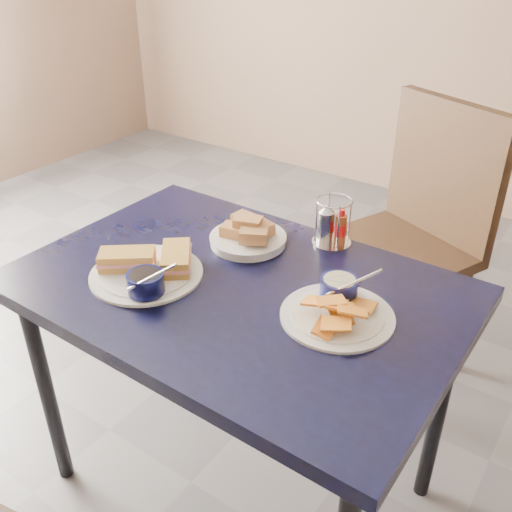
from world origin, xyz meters
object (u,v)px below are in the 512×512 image
Objects in this scene: sandwich_plate at (149,268)px; bread_basket at (248,235)px; dining_table at (237,307)px; plantain_plate at (338,305)px; chair_far at (407,220)px; condiment_caddy at (331,225)px.

sandwich_plate reaches higher than bread_basket.
dining_table is 0.25m from sandwich_plate.
chair_far is at bearing 100.32° from plantain_plate.
sandwich_plate is at bearing -110.64° from bread_basket.
chair_far is 0.63m from condiment_caddy.
plantain_plate is at bearing -58.50° from condiment_caddy.
plantain_plate reaches higher than dining_table.
plantain_plate is (0.16, -0.87, 0.19)m from chair_far.
chair_far is 4.80× the size of bread_basket.
dining_table is at bearing -62.25° from bread_basket.
condiment_caddy reaches higher than bread_basket.
condiment_caddy is (0.29, 0.42, 0.03)m from sandwich_plate.
condiment_caddy reaches higher than dining_table.
bread_basket is at bearing -105.37° from chair_far.
dining_table is 1.10× the size of chair_far.
bread_basket is (-0.10, 0.18, 0.10)m from dining_table.
dining_table is at bearing -172.34° from plantain_plate.
sandwich_plate is 0.30m from bread_basket.
sandwich_plate is 0.51m from condiment_caddy.
chair_far is (0.10, 0.91, -0.10)m from dining_table.
chair_far is 1.07m from sandwich_plate.
plantain_plate is (0.47, 0.14, -0.00)m from sandwich_plate.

